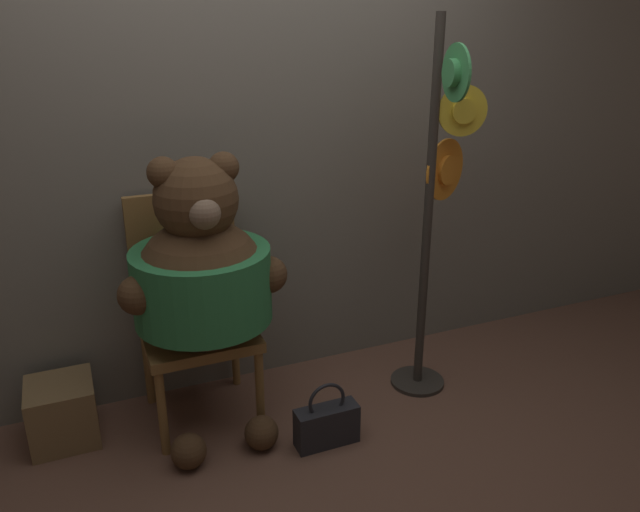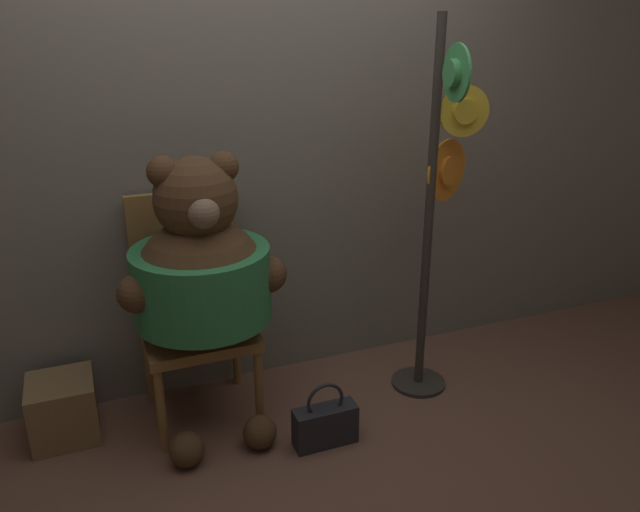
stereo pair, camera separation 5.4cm
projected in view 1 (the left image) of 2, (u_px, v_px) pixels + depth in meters
name	position (u px, v px, depth m)	size (l,w,h in m)	color
ground_plane	(292.00, 424.00, 2.97)	(14.00, 14.00, 0.00)	brown
wall_back	(247.00, 132.00, 2.99)	(8.00, 0.10, 2.59)	slate
chair	(192.00, 304.00, 2.92)	(0.50, 0.49, 1.06)	olive
teddy_bear	(202.00, 276.00, 2.70)	(0.73, 0.65, 1.30)	#4C331E
hat_display_rack	(438.00, 202.00, 2.94)	(0.39, 0.43, 1.84)	#332D28
handbag_on_ground	(327.00, 424.00, 2.80)	(0.29, 0.10, 0.31)	#232328
wooden_crate	(63.00, 412.00, 2.82)	(0.29, 0.29, 0.29)	brown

